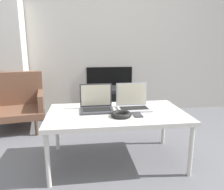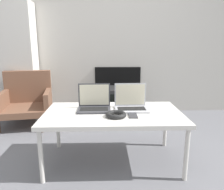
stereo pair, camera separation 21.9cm
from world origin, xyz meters
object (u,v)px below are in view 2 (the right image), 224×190
(laptop_left, at_px, (94,104))
(phone, at_px, (133,116))
(tv, at_px, (118,102))
(armchair, at_px, (27,98))
(laptop_right, at_px, (131,104))
(headphones, at_px, (116,115))

(laptop_left, bearing_deg, phone, -32.04)
(tv, xyz_separation_m, armchair, (-1.25, -0.26, 0.13))
(laptop_left, bearing_deg, tv, 75.67)
(laptop_right, bearing_deg, phone, -92.80)
(laptop_left, relative_size, tv, 0.67)
(armchair, bearing_deg, laptop_right, -46.21)
(laptop_left, relative_size, phone, 2.22)
(laptop_left, relative_size, armchair, 0.42)
(headphones, xyz_separation_m, phone, (0.14, 0.01, -0.01))
(laptop_right, distance_m, tv, 1.27)
(laptop_left, distance_m, phone, 0.39)
(tv, bearing_deg, armchair, -168.24)
(laptop_right, height_order, tv, laptop_right)
(armchair, bearing_deg, headphones, -55.27)
(laptop_right, relative_size, phone, 2.23)
(tv, distance_m, armchair, 1.29)
(laptop_left, xyz_separation_m, laptop_right, (0.34, -0.00, 0.00))
(laptop_left, bearing_deg, headphones, -49.15)
(headphones, xyz_separation_m, tv, (0.11, 1.45, -0.28))
(laptop_right, xyz_separation_m, phone, (-0.01, -0.20, -0.05))
(phone, bearing_deg, armchair, 137.76)
(phone, xyz_separation_m, tv, (-0.04, 1.43, -0.26))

